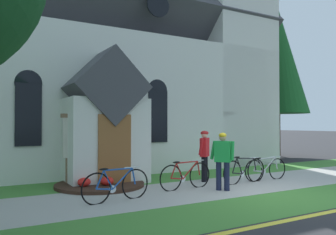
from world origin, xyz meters
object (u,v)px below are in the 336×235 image
Objects in this scene: church_sign at (94,138)px; bicycle_blue at (186,176)px; bicycle_red at (266,169)px; cyclist_in_blue_jersey at (205,152)px; bicycle_silver at (244,171)px; cyclist_in_green_jersey at (223,157)px; roadside_conifer at (277,59)px; bicycle_white at (116,185)px.

bicycle_blue is at bearing -47.44° from church_sign.
church_sign is 5.52m from bicycle_red.
cyclist_in_blue_jersey is at bearing 157.37° from bicycle_red.
bicycle_silver is 1.11× the size of cyclist_in_green_jersey.
church_sign is 1.21× the size of bicycle_silver.
bicycle_silver is 0.21× the size of roadside_conifer.
bicycle_white is at bearing 176.00° from cyclist_in_green_jersey.
bicycle_silver is at bearing -44.56° from cyclist_in_blue_jersey.
cyclist_in_green_jersey is (3.00, -0.21, 0.53)m from bicycle_white.
roadside_conifer is (11.93, 6.02, 5.06)m from bicycle_white.
bicycle_red is at bearing 4.94° from bicycle_white.
bicycle_silver is at bearing 23.99° from cyclist_in_green_jersey.
bicycle_red is 2.44m from cyclist_in_green_jersey.
bicycle_white is at bearing -175.08° from bicycle_silver.
church_sign is 1.32× the size of cyclist_in_blue_jersey.
church_sign is 1.25× the size of bicycle_red.
bicycle_blue is (-2.08, 0.09, -0.01)m from bicycle_silver.
roadside_conifer is at bearing 29.81° from bicycle_blue.
bicycle_blue is at bearing 177.49° from bicycle_silver.
bicycle_silver is 0.99× the size of bicycle_white.
church_sign is at bearing -163.48° from roadside_conifer.
church_sign is 4.69m from bicycle_silver.
roadside_conifer reaches higher than church_sign.
roadside_conifer reaches higher than cyclist_in_green_jersey.
bicycle_red is at bearing -22.63° from cyclist_in_blue_jersey.
cyclist_in_green_jersey is at bearing -145.09° from roadside_conifer.
bicycle_blue is at bearing 11.72° from bicycle_white.
bicycle_silver is at bearing -2.51° from bicycle_blue.
cyclist_in_green_jersey is at bearing -163.73° from bicycle_red.
bicycle_silver is 10.76m from roadside_conifer.
bicycle_blue is 0.98× the size of bicycle_white.
bicycle_blue is at bearing 139.06° from cyclist_in_green_jersey.
bicycle_white reaches higher than bicycle_red.
bicycle_red is 1.07× the size of cyclist_in_green_jersey.
bicycle_red is (5.00, -2.11, -1.03)m from church_sign.
bicycle_silver is at bearing -143.46° from roadside_conifer.
bicycle_red is at bearing -140.06° from roadside_conifer.
church_sign is at bearing 156.89° from cyclist_in_blue_jersey.
cyclist_in_green_jersey reaches higher than bicycle_blue.
bicycle_red is at bearing -22.93° from church_sign.
bicycle_silver reaches higher than bicycle_white.
roadside_conifer reaches higher than cyclist_in_blue_jersey.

